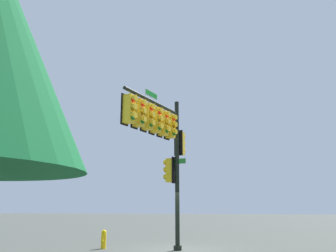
{
  "coord_description": "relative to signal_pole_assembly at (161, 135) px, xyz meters",
  "views": [
    {
      "loc": [
        15.21,
        1.7,
        1.94
      ],
      "look_at": [
        1.27,
        -0.25,
        5.32
      ],
      "focal_mm": 35.22,
      "sensor_mm": 36.0,
      "label": 1
    }
  ],
  "objects": [
    {
      "name": "fire_hydrant",
      "position": [
        -1.41,
        -2.89,
        -4.49
      ],
      "size": [
        0.33,
        0.24,
        0.83
      ],
      "color": "yellow",
      "rests_on": "ground_plane"
    },
    {
      "name": "ground_plane",
      "position": [
        -1.31,
        0.53,
        -4.9
      ],
      "size": [
        120.0,
        120.0,
        0.0
      ],
      "primitive_type": "plane",
      "color": "#424640"
    },
    {
      "name": "signal_pole_assembly",
      "position": [
        0.0,
        0.0,
        0.0
      ],
      "size": [
        4.61,
        2.14,
        6.81
      ],
      "color": "black",
      "rests_on": "ground_plane"
    }
  ]
}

